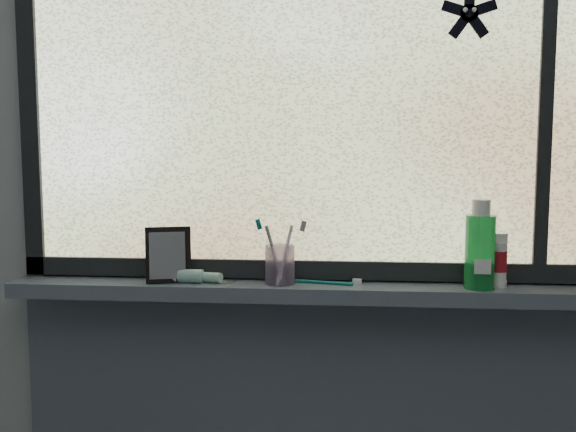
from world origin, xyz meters
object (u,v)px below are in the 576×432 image
Objects in this scene: cream_tube at (499,259)px; mouthwash_bottle at (480,244)px; toothbrush_cup at (280,265)px; vanity_mirror at (168,255)px.

mouthwash_bottle is at bearing -157.68° from cream_tube.
toothbrush_cup is at bearing 178.63° from mouthwash_bottle.
mouthwash_bottle is 1.90× the size of cream_tube.
cream_tube is at bearing 22.32° from mouthwash_bottle.
cream_tube is at bearing -14.83° from vanity_mirror.
toothbrush_cup is at bearing -14.40° from vanity_mirror.
vanity_mirror reaches higher than cream_tube.
mouthwash_bottle is (0.81, -0.00, 0.04)m from vanity_mirror.
vanity_mirror is at bearing -178.80° from cream_tube.
cream_tube reaches higher than toothbrush_cup.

